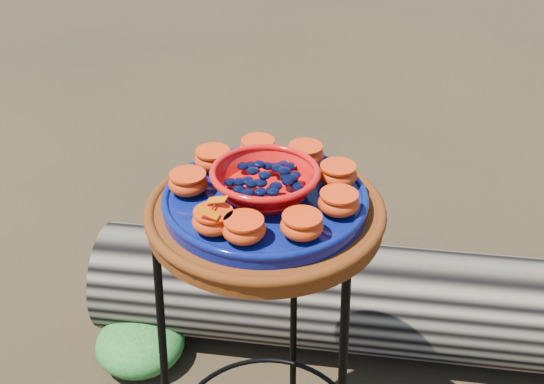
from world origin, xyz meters
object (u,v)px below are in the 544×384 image
(terracotta_saucer, at_px, (265,215))
(driftwood_log, at_px, (390,301))
(red_bowl, at_px, (265,183))
(plant_stand, at_px, (266,362))
(cobalt_plate, at_px, (265,201))

(terracotta_saucer, distance_m, driftwood_log, 0.78)
(terracotta_saucer, distance_m, red_bowl, 0.07)
(plant_stand, relative_size, driftwood_log, 0.43)
(terracotta_saucer, xyz_separation_m, red_bowl, (0.00, 0.00, 0.07))
(terracotta_saucer, bearing_deg, cobalt_plate, 0.00)
(cobalt_plate, bearing_deg, plant_stand, 0.00)
(terracotta_saucer, height_order, driftwood_log, terracotta_saucer)
(red_bowl, relative_size, driftwood_log, 0.11)
(plant_stand, bearing_deg, terracotta_saucer, 0.00)
(red_bowl, bearing_deg, terracotta_saucer, 0.00)
(plant_stand, height_order, terracotta_saucer, terracotta_saucer)
(plant_stand, distance_m, driftwood_log, 0.57)
(cobalt_plate, bearing_deg, driftwood_log, 68.44)
(driftwood_log, bearing_deg, plant_stand, -111.56)
(plant_stand, bearing_deg, cobalt_plate, 0.00)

